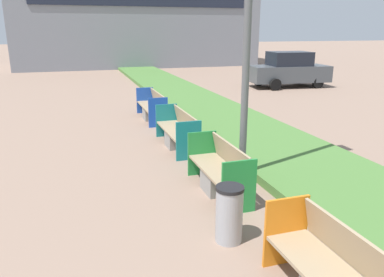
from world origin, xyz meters
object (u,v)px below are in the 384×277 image
at_px(litter_bin, 229,214).
at_px(bench_green_frame, 220,173).
at_px(bench_teal_frame, 178,133).
at_px(parked_car_distant, 289,70).
at_px(bench_blue_frame, 152,109).

bearing_deg(litter_bin, bench_green_frame, 72.75).
xyz_separation_m(bench_green_frame, bench_teal_frame, (0.00, 2.98, 0.01)).
bearing_deg(parked_car_distant, bench_teal_frame, -128.71).
distance_m(bench_blue_frame, parked_car_distant, 10.03).
xyz_separation_m(bench_teal_frame, bench_blue_frame, (0.00, 3.31, 0.00)).
distance_m(bench_teal_frame, bench_blue_frame, 3.31).
xyz_separation_m(bench_teal_frame, litter_bin, (-0.52, -4.65, 0.06)).
bearing_deg(bench_blue_frame, parked_car_distant, 31.75).
bearing_deg(bench_blue_frame, bench_teal_frame, -90.01).
bearing_deg(bench_green_frame, litter_bin, -107.25).
relative_size(bench_green_frame, litter_bin, 2.24).
bearing_deg(bench_green_frame, bench_teal_frame, 89.93).
xyz_separation_m(bench_blue_frame, parked_car_distant, (8.51, 5.27, 0.54)).
xyz_separation_m(bench_green_frame, parked_car_distant, (8.52, 11.55, 0.55)).
height_order(bench_green_frame, parked_car_distant, parked_car_distant).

